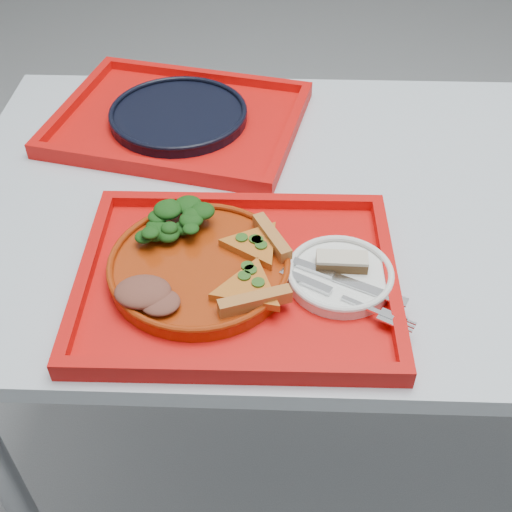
{
  "coord_description": "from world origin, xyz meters",
  "views": [
    {
      "loc": [
        -0.26,
        -0.85,
        1.42
      ],
      "look_at": [
        -0.28,
        -0.18,
        0.78
      ],
      "focal_mm": 45.0,
      "sensor_mm": 36.0,
      "label": 1
    }
  ],
  "objects_px": {
    "tray_main": "(238,281)",
    "tray_far": "(179,123)",
    "navy_plate": "(179,116)",
    "dessert_bar": "(342,262)",
    "dinner_plate": "(200,268)"
  },
  "relations": [
    {
      "from": "navy_plate",
      "to": "tray_far",
      "type": "bearing_deg",
      "value": 0.0
    },
    {
      "from": "navy_plate",
      "to": "dessert_bar",
      "type": "xyz_separation_m",
      "value": [
        0.28,
        -0.41,
        0.02
      ]
    },
    {
      "from": "tray_far",
      "to": "navy_plate",
      "type": "relative_size",
      "value": 1.73
    },
    {
      "from": "navy_plate",
      "to": "dessert_bar",
      "type": "distance_m",
      "value": 0.49
    },
    {
      "from": "tray_main",
      "to": "dinner_plate",
      "type": "relative_size",
      "value": 1.73
    },
    {
      "from": "tray_main",
      "to": "tray_far",
      "type": "bearing_deg",
      "value": 107.31
    },
    {
      "from": "tray_main",
      "to": "navy_plate",
      "type": "bearing_deg",
      "value": 107.31
    },
    {
      "from": "dessert_bar",
      "to": "tray_far",
      "type": "bearing_deg",
      "value": 126.29
    },
    {
      "from": "dinner_plate",
      "to": "navy_plate",
      "type": "relative_size",
      "value": 1.0
    },
    {
      "from": "navy_plate",
      "to": "dessert_bar",
      "type": "bearing_deg",
      "value": -55.19
    },
    {
      "from": "dessert_bar",
      "to": "navy_plate",
      "type": "bearing_deg",
      "value": 126.29
    },
    {
      "from": "dinner_plate",
      "to": "dessert_bar",
      "type": "xyz_separation_m",
      "value": [
        0.2,
        0.0,
        0.02
      ]
    },
    {
      "from": "tray_main",
      "to": "dessert_bar",
      "type": "height_order",
      "value": "dessert_bar"
    },
    {
      "from": "tray_far",
      "to": "navy_plate",
      "type": "xyz_separation_m",
      "value": [
        0.0,
        0.0,
        0.01
      ]
    },
    {
      "from": "tray_main",
      "to": "dinner_plate",
      "type": "height_order",
      "value": "dinner_plate"
    }
  ]
}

